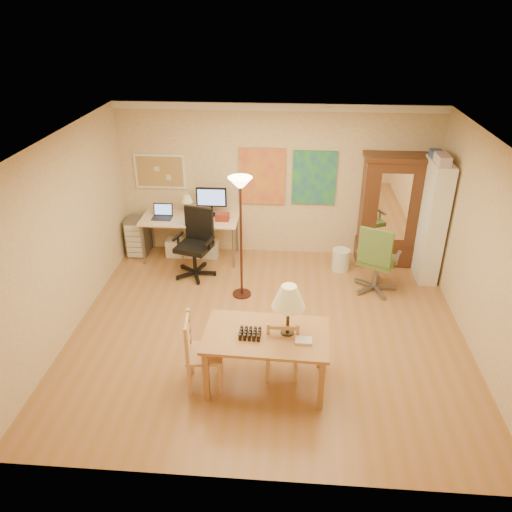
# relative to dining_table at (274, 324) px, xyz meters

# --- Properties ---
(floor) EXTENTS (5.50, 5.50, 0.00)m
(floor) POSITION_rel_dining_table_xyz_m (-0.13, 1.08, -0.87)
(floor) COLOR #9B6837
(floor) RESTS_ON ground
(crown_molding) EXTENTS (5.50, 0.08, 0.12)m
(crown_molding) POSITION_rel_dining_table_xyz_m (-0.13, 3.54, 1.77)
(crown_molding) COLOR white
(crown_molding) RESTS_ON floor
(corkboard) EXTENTS (0.90, 0.04, 0.62)m
(corkboard) POSITION_rel_dining_table_xyz_m (-2.18, 3.55, 0.63)
(corkboard) COLOR #A1824C
(corkboard) RESTS_ON floor
(art_panel_left) EXTENTS (0.80, 0.04, 1.00)m
(art_panel_left) POSITION_rel_dining_table_xyz_m (-0.38, 3.55, 0.58)
(art_panel_left) COLOR gold
(art_panel_left) RESTS_ON floor
(art_panel_right) EXTENTS (0.75, 0.04, 0.95)m
(art_panel_right) POSITION_rel_dining_table_xyz_m (0.52, 3.55, 0.58)
(art_panel_right) COLOR #215887
(art_panel_right) RESTS_ON floor
(dining_table) EXTENTS (1.49, 0.93, 1.37)m
(dining_table) POSITION_rel_dining_table_xyz_m (0.00, 0.00, 0.00)
(dining_table) COLOR olive
(dining_table) RESTS_ON floor
(ladder_chair_back) EXTENTS (0.40, 0.39, 0.86)m
(ladder_chair_back) POSITION_rel_dining_table_xyz_m (0.10, 0.14, -0.46)
(ladder_chair_back) COLOR tan
(ladder_chair_back) RESTS_ON floor
(ladder_chair_left) EXTENTS (0.48, 0.49, 0.96)m
(ladder_chair_left) POSITION_rel_dining_table_xyz_m (-0.85, -0.09, -0.42)
(ladder_chair_left) COLOR tan
(ladder_chair_left) RESTS_ON floor
(torchiere_lamp) EXTENTS (0.36, 0.36, 1.95)m
(torchiere_lamp) POSITION_rel_dining_table_xyz_m (-0.59, 1.98, 0.70)
(torchiere_lamp) COLOR #3E1F18
(torchiere_lamp) RESTS_ON floor
(computer_desk) EXTENTS (1.70, 0.75, 1.29)m
(computer_desk) POSITION_rel_dining_table_xyz_m (-1.60, 3.24, -0.39)
(computer_desk) COLOR beige
(computer_desk) RESTS_ON floor
(office_chair_black) EXTENTS (0.71, 0.71, 1.15)m
(office_chair_black) POSITION_rel_dining_table_xyz_m (-1.43, 2.59, -0.56)
(office_chair_black) COLOR black
(office_chair_black) RESTS_ON floor
(office_chair_green) EXTENTS (0.72, 0.72, 1.16)m
(office_chair_green) POSITION_rel_dining_table_xyz_m (1.52, 2.27, -0.55)
(office_chair_green) COLOR slate
(office_chair_green) RESTS_ON floor
(drawer_cart) EXTENTS (0.35, 0.42, 0.70)m
(drawer_cart) POSITION_rel_dining_table_xyz_m (-2.63, 3.26, -0.51)
(drawer_cart) COLOR slate
(drawer_cart) RESTS_ON floor
(armoire) EXTENTS (1.06, 0.50, 1.95)m
(armoire) POSITION_rel_dining_table_xyz_m (1.83, 3.32, -0.02)
(armoire) COLOR #371F0F
(armoire) RESTS_ON floor
(bookshelf) EXTENTS (0.30, 0.80, 1.99)m
(bookshelf) POSITION_rel_dining_table_xyz_m (2.42, 2.88, 0.12)
(bookshelf) COLOR white
(bookshelf) RESTS_ON floor
(wastebin) EXTENTS (0.31, 0.31, 0.38)m
(wastebin) POSITION_rel_dining_table_xyz_m (1.03, 2.94, -0.67)
(wastebin) COLOR silver
(wastebin) RESTS_ON floor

